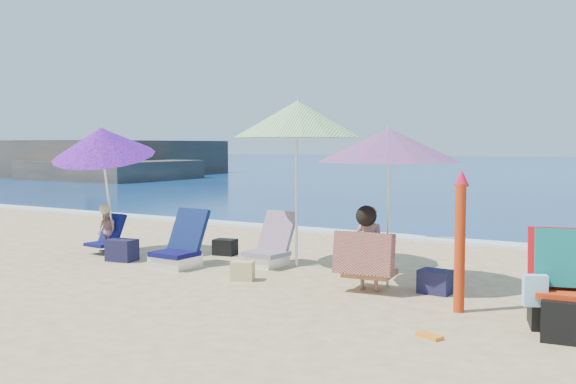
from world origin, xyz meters
The scene contains 18 objects.
ground centered at (0.00, 0.00, 0.00)m, with size 120.00×120.00×0.00m.
foam centered at (0.00, 5.10, 0.02)m, with size 120.00×0.50×0.04m.
headland centered at (-27.29, 19.73, 0.57)m, with size 20.50×11.50×2.60m.
umbrella_turquoise centered at (1.01, 1.13, 1.69)m, with size 1.73×1.73×1.93m.
umbrella_striped centered at (-0.58, 1.73, 2.05)m, with size 2.09×2.09×2.35m.
umbrella_blue centered at (-3.60, 1.00, 1.74)m, with size 2.05×2.08×2.12m.
furled_umbrella centered at (2.08, 0.42, 0.79)m, with size 0.18×0.22×1.45m.
chair_navy centered at (-1.98, 0.84, 0.21)m, with size 0.62×0.74×0.79m.
chair_rainbow centered at (-0.96, 1.56, 0.20)m, with size 0.67×0.75×0.75m.
camp_chair_left centered at (3.19, 0.02, 0.27)m, with size 0.60×0.61×0.90m.
camp_chair_right centered at (3.03, 0.30, 0.35)m, with size 0.64×0.89×0.96m.
person_center centered at (0.90, 0.78, 0.49)m, with size 0.71×0.64×1.01m.
person_left centered at (-3.69, 1.15, 0.36)m, with size 0.48×0.56×0.79m.
bag_navy_a centered at (-3.00, 0.77, 0.16)m, with size 0.44×0.35×0.32m.
bag_black_a centered at (-1.99, 1.95, 0.12)m, with size 0.37×0.29×0.25m.
bag_tan centered at (-0.70, 0.55, 0.12)m, with size 0.33×0.29×0.24m.
bag_navy_b centered at (1.61, 1.09, 0.13)m, with size 0.38×0.30×0.27m.
orange_item centered at (2.11, -0.62, 0.02)m, with size 0.27×0.20×0.03m.
Camera 1 is at (3.91, -6.10, 1.71)m, focal length 40.58 mm.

